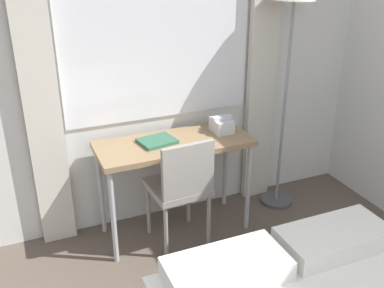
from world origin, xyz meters
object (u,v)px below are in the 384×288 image
at_px(desk_chair, 181,184).
at_px(telephone, 222,125).
at_px(desk, 174,151).
at_px(book, 156,141).

xyz_separation_m(desk_chair, telephone, (0.42, 0.21, 0.31)).
relative_size(desk_chair, telephone, 4.89).
height_order(desk, telephone, telephone).
bearing_deg(desk, telephone, 4.54).
bearing_deg(desk, desk_chair, -96.40).
xyz_separation_m(desk_chair, book, (-0.10, 0.21, 0.27)).
bearing_deg(telephone, desk, -175.46).
bearing_deg(telephone, book, -179.58).
xyz_separation_m(desk, telephone, (0.40, 0.03, 0.13)).
bearing_deg(book, telephone, 0.42).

